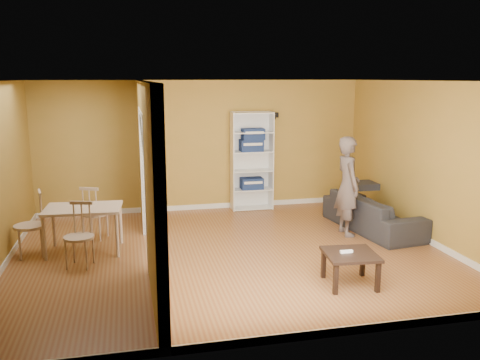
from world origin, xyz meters
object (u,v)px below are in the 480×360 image
at_px(coffee_table, 350,258).
at_px(chair_far, 95,212).
at_px(person, 348,178).
at_px(chair_near, 79,235).
at_px(bookshelf, 251,161).
at_px(chair_left, 29,224).
at_px(sofa, 373,208).
at_px(dining_table, 83,212).

bearing_deg(coffee_table, chair_far, 140.50).
height_order(person, chair_near, person).
xyz_separation_m(bookshelf, chair_left, (-3.92, -2.06, -0.49)).
bearing_deg(person, chair_near, 99.39).
bearing_deg(chair_far, sofa, -163.53).
xyz_separation_m(sofa, chair_left, (-5.65, -0.11, 0.09)).
distance_m(coffee_table, chair_far, 4.30).
bearing_deg(chair_near, sofa, 24.24).
xyz_separation_m(sofa, dining_table, (-4.87, -0.09, 0.23)).
bearing_deg(dining_table, sofa, 1.02).
height_order(dining_table, chair_near, chair_near).
bearing_deg(bookshelf, dining_table, -147.10).
bearing_deg(bookshelf, person, -60.61).
xyz_separation_m(person, chair_left, (-5.09, 0.02, -0.49)).
bearing_deg(chair_far, bookshelf, -132.12).
distance_m(chair_left, chair_far, 1.13).
bearing_deg(sofa, chair_left, 83.73).
relative_size(sofa, chair_near, 2.29).
relative_size(bookshelf, dining_table, 1.75).
bearing_deg(chair_near, dining_table, 103.71).
xyz_separation_m(chair_near, chair_far, (0.15, 1.30, -0.01)).
bearing_deg(chair_left, person, 78.34).
bearing_deg(person, chair_left, 91.28).
bearing_deg(person, coffee_table, 158.50).
distance_m(chair_left, chair_near, 0.98).
xyz_separation_m(sofa, coffee_table, (-1.43, -2.18, -0.04)).
height_order(sofa, chair_left, chair_left).
bearing_deg(sofa, dining_table, 83.60).
bearing_deg(coffee_table, dining_table, 148.79).
xyz_separation_m(coffee_table, chair_left, (-4.23, 2.06, 0.13)).
relative_size(sofa, person, 1.07).
relative_size(person, bookshelf, 1.00).
height_order(bookshelf, chair_near, bookshelf).
bearing_deg(person, bookshelf, 30.88).
bearing_deg(coffee_table, sofa, 56.77).
bearing_deg(dining_table, coffee_table, -31.21).
height_order(coffee_table, chair_left, chair_left).
bearing_deg(chair_left, chair_far, 115.21).
relative_size(sofa, chair_left, 2.13).
xyz_separation_m(sofa, chair_far, (-4.75, 0.56, 0.05)).
distance_m(sofa, coffee_table, 2.60).
distance_m(dining_table, chair_left, 0.79).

